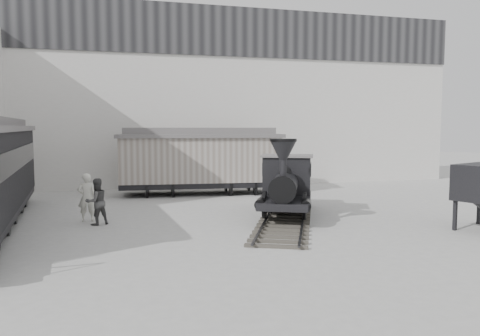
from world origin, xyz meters
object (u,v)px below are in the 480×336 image
object	(u,v)px
visitor_a	(87,197)
visitor_b	(97,202)
locomotive	(286,189)
boxcar	(200,159)

from	to	relation	value
visitor_a	visitor_b	world-z (taller)	visitor_a
locomotive	boxcar	distance (m)	7.86
visitor_a	locomotive	bearing A→B (deg)	169.49
locomotive	visitor_a	size ratio (longest dim) A/B	4.74
boxcar	visitor_a	bearing A→B (deg)	-126.48
boxcar	visitor_b	distance (m)	8.83
visitor_a	visitor_b	bearing A→B (deg)	116.29
visitor_b	boxcar	bearing A→B (deg)	-153.14
boxcar	locomotive	bearing A→B (deg)	-68.47
boxcar	visitor_b	size ratio (longest dim) A/B	5.16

